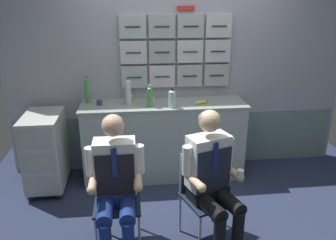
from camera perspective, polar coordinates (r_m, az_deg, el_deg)
The scene contains 16 objects.
ground at distance 3.48m, azimuth 5.06°, elevation -17.88°, with size 4.80×4.80×0.04m, color #262F4B.
galley_bulkhead at distance 4.22m, azimuth 1.85°, elevation 5.85°, with size 4.20×0.14×2.15m.
galley_counter at distance 4.13m, azimuth -0.72°, elevation -3.38°, with size 1.94×0.53×0.94m.
service_trolley at distance 4.09m, azimuth -19.98°, elevation -4.76°, with size 0.40×0.65×0.90m.
folding_chair_left at distance 3.10m, azimuth -8.57°, elevation -11.45°, with size 0.40×0.40×0.83m.
crew_member_left at distance 2.88m, azimuth -8.84°, elevation -10.26°, with size 0.49×0.60×1.23m.
folding_chair_right at distance 3.14m, azimuth 5.81°, elevation -10.89°, with size 0.51×0.51×0.83m.
crew_member_right at distance 2.94m, azimuth 7.57°, elevation -9.33°, with size 0.54×0.68×1.25m.
water_bottle_short at distance 3.79m, azimuth 0.69°, elevation 3.67°, with size 0.08×0.08×0.22m.
water_bottle_clear at distance 4.06m, azimuth -13.41°, elevation 4.95°, with size 0.06×0.06×0.32m.
water_bottle_tall at distance 3.92m, azimuth -6.74°, elevation 4.78°, with size 0.07×0.07×0.31m.
sparkling_bottle_green at distance 3.82m, azimuth -3.06°, elevation 4.01°, with size 0.07×0.07×0.25m.
paper_cup_blue at distance 3.98m, azimuth -11.51°, elevation 2.96°, with size 0.07×0.07×0.06m.
coffee_cup_white at distance 4.00m, azimuth -2.94°, elevation 3.48°, with size 0.07×0.07×0.06m.
espresso_cup_small at distance 4.04m, azimuth -6.39°, elevation 3.69°, with size 0.06×0.06×0.08m.
snack_banana at distance 3.95m, azimuth 5.65°, elevation 3.00°, with size 0.17×0.10×0.04m.
Camera 1 is at (-0.59, -2.68, 2.12)m, focal length 36.07 mm.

